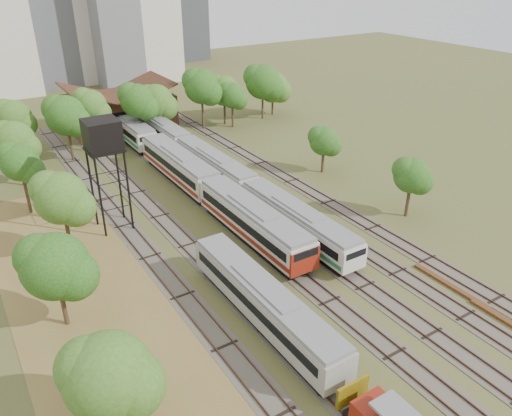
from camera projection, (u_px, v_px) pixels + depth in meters
ground at (374, 314)px, 40.05m from camera, size 240.00×240.00×0.00m
dry_grass_patch at (124, 339)px, 37.46m from camera, size 14.00×60.00×0.04m
tracks at (218, 200)px, 58.53m from camera, size 24.60×80.00×0.19m
railcar_red_set at (212, 191)px, 56.11m from camera, size 3.12×34.58×3.86m
railcar_green_set at (215, 167)px, 63.24m from camera, size 2.78×52.07×3.43m
railcar_rear at (129, 129)px, 76.67m from camera, size 2.96×16.08×3.66m
old_grey_coach at (264, 302)px, 38.39m from camera, size 2.79×18.00×3.44m
water_tower at (103, 138)px, 48.52m from camera, size 3.38×3.38×11.68m
rail_pile_far at (451, 286)px, 43.25m from camera, size 0.48×7.70×0.25m
maintenance_shed at (120, 111)px, 81.89m from camera, size 16.45×11.55×7.58m
tree_band_left at (39, 212)px, 44.74m from camera, size 8.17×68.33×8.63m
tree_band_far at (179, 96)px, 77.84m from camera, size 47.34×9.60×9.74m
tree_band_right at (301, 128)px, 67.61m from camera, size 4.24×42.04×7.42m
tower_far_right at (178, 5)px, 132.76m from camera, size 12.00×12.00×28.00m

